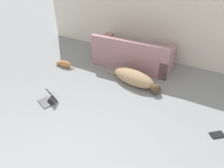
{
  "coord_description": "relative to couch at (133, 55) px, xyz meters",
  "views": [
    {
      "loc": [
        1.48,
        -0.93,
        2.75
      ],
      "look_at": [
        -0.21,
        2.08,
        0.47
      ],
      "focal_mm": 35.0,
      "sensor_mm": 36.0,
      "label": 1
    }
  ],
  "objects": [
    {
      "name": "couch",
      "position": [
        0.0,
        0.0,
        0.0
      ],
      "size": [
        2.02,
        1.04,
        0.8
      ],
      "rotation": [
        0.0,
        0.0,
        3.21
      ],
      "color": "#A3757A",
      "rests_on": "ground_plane"
    },
    {
      "name": "cat",
      "position": [
        -1.5,
        -0.97,
        -0.19
      ],
      "size": [
        0.57,
        0.17,
        0.18
      ],
      "rotation": [
        0.0,
        0.0,
        3.21
      ],
      "color": "#BC7A47",
      "rests_on": "ground_plane"
    },
    {
      "name": "book_black",
      "position": [
        2.28,
        -1.56,
        -0.26
      ],
      "size": [
        0.26,
        0.25,
        0.02
      ],
      "rotation": [
        0.0,
        0.0,
        0.71
      ],
      "color": "black",
      "rests_on": "ground_plane"
    },
    {
      "name": "dog",
      "position": [
        0.41,
        -0.82,
        -0.11
      ],
      "size": [
        1.49,
        0.63,
        0.32
      ],
      "rotation": [
        0.0,
        0.0,
        6.08
      ],
      "color": "#A38460",
      "rests_on": "ground_plane"
    },
    {
      "name": "laptop_open",
      "position": [
        -0.82,
        -2.25,
        -0.2
      ],
      "size": [
        0.41,
        0.41,
        0.22
      ],
      "rotation": [
        0.0,
        0.0,
        -0.37
      ],
      "color": "#2D2D33",
      "rests_on": "ground_plane"
    },
    {
      "name": "wall_back",
      "position": [
        0.53,
        0.7,
        0.96
      ],
      "size": [
        7.33,
        0.06,
        2.45
      ],
      "color": "silver",
      "rests_on": "ground_plane"
    }
  ]
}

